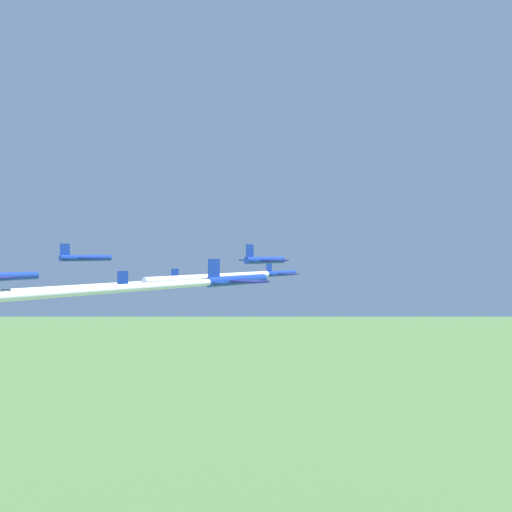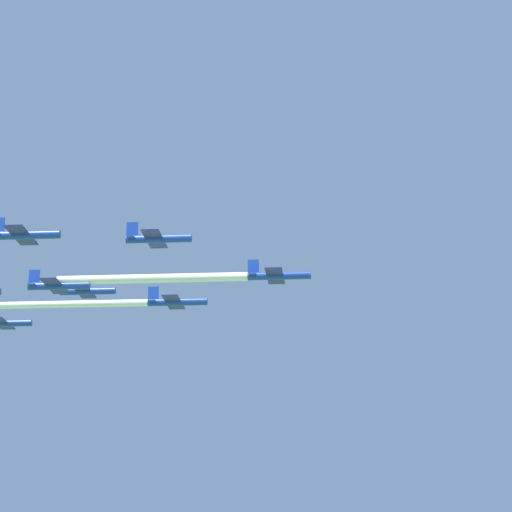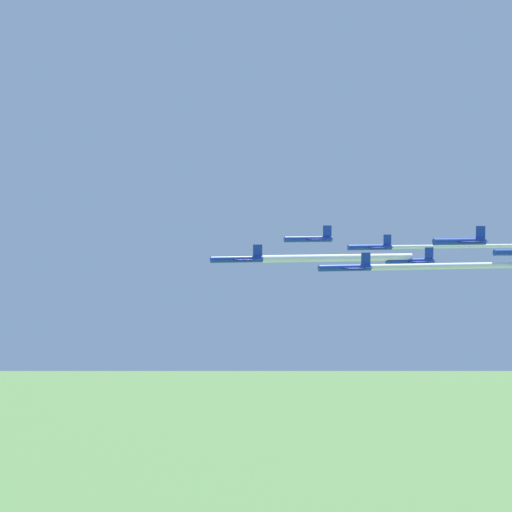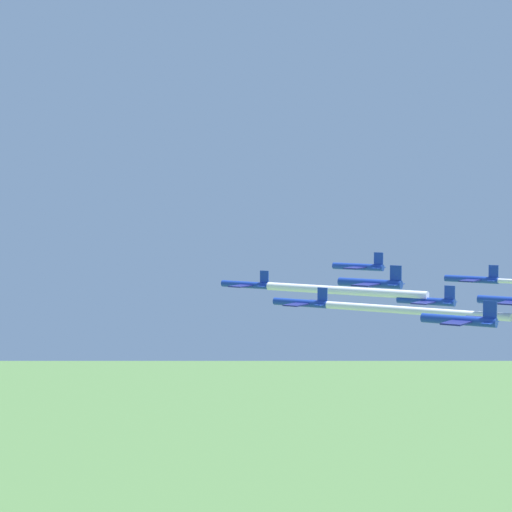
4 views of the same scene
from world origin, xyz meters
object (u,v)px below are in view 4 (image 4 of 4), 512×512
at_px(jet_0, 247,285).
at_px(jet_4, 428,301).
at_px(jet_2, 360,267).
at_px(jet_6, 462,320).
at_px(jet_5, 473,279).
at_px(jet_3, 372,283).
at_px(jet_1, 303,303).

bearing_deg(jet_0, jet_4, -90.00).
distance_m(jet_0, jet_2, 20.43).
bearing_deg(jet_2, jet_6, -139.64).
distance_m(jet_0, jet_5, 40.33).
height_order(jet_2, jet_4, jet_2).
height_order(jet_4, jet_6, jet_6).
relative_size(jet_3, jet_6, 1.00).
distance_m(jet_1, jet_3, 20.74).
bearing_deg(jet_3, jet_1, 59.53).
xyz_separation_m(jet_4, jet_5, (12.13, -16.46, 1.99)).
xyz_separation_m(jet_3, jet_5, (24.26, -32.91, -2.50)).
bearing_deg(jet_5, jet_1, 150.46).
distance_m(jet_1, jet_2, 20.94).
height_order(jet_0, jet_3, jet_3).
height_order(jet_0, jet_4, jet_0).
bearing_deg(jet_5, jet_6, -161.22).
height_order(jet_1, jet_3, jet_3).
bearing_deg(jet_1, jet_3, -120.47).
relative_size(jet_0, jet_6, 1.00).
bearing_deg(jet_5, jet_4, -180.00).
distance_m(jet_3, jet_6, 20.39).
distance_m(jet_2, jet_6, 53.73).
bearing_deg(jet_2, jet_0, 120.47).
distance_m(jet_4, jet_5, 20.54).
bearing_deg(jet_4, jet_5, 0.00).
bearing_deg(jet_1, jet_4, -59.53).
height_order(jet_2, jet_6, jet_2).
bearing_deg(jet_2, jet_5, -59.53).
height_order(jet_0, jet_2, jet_2).
bearing_deg(jet_6, jet_4, 29.54).
height_order(jet_1, jet_4, jet_4).
bearing_deg(jet_3, jet_0, 59.53).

